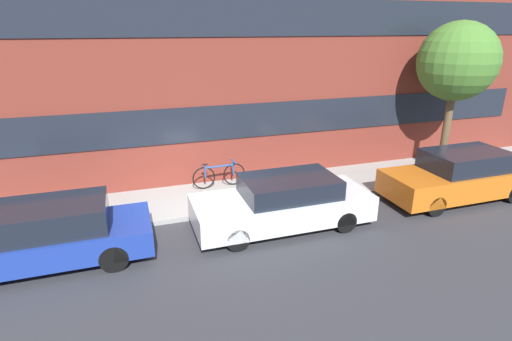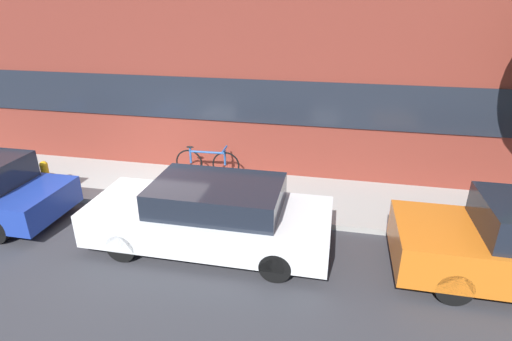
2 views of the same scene
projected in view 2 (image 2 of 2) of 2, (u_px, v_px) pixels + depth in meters
ground_plane at (142, 210)px, 9.15m from camera, size 56.00×56.00×0.00m
sidewalk_strip at (163, 186)px, 10.18m from camera, size 28.00×2.35×0.13m
parked_car_white at (211, 215)px, 7.56m from camera, size 4.58×1.76×1.35m
fire_hydrant at (46, 174)px, 9.87m from camera, size 0.48×0.27×0.67m
bicycle at (207, 162)px, 10.39m from camera, size 1.71×0.44×0.83m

